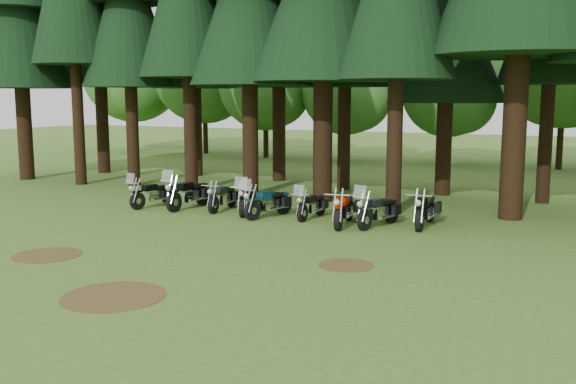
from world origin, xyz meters
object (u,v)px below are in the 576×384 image
motorcycle_2 (223,198)px  motorcycle_3 (247,200)px  motorcycle_8 (425,211)px  motorcycle_5 (312,206)px  motorcycle_0 (153,195)px  motorcycle_4 (268,203)px  motorcycle_6 (344,210)px  motorcycle_1 (188,195)px  motorcycle_7 (378,212)px

motorcycle_2 → motorcycle_3: (1.12, -0.17, 0.03)m
motorcycle_2 → motorcycle_8: bearing=-3.5°
motorcycle_8 → motorcycle_5: bearing=-177.3°
motorcycle_0 → motorcycle_5: (6.37, 0.50, -0.04)m
motorcycle_4 → motorcycle_8: (5.31, 0.79, 0.02)m
motorcycle_0 → motorcycle_6: 7.80m
motorcycle_6 → motorcycle_3: bearing=163.3°
motorcycle_0 → motorcycle_4: 4.92m
motorcycle_4 → motorcycle_5: (1.46, 0.44, -0.06)m
motorcycle_5 → motorcycle_1: bearing=-175.4°
motorcycle_3 → motorcycle_4: motorcycle_3 is taller
motorcycle_1 → motorcycle_3: bearing=5.7°
motorcycle_2 → motorcycle_6: bearing=-13.4°
motorcycle_1 → motorcycle_7: size_ratio=1.09×
motorcycle_1 → motorcycle_4: motorcycle_1 is taller
motorcycle_5 → motorcycle_4: bearing=-161.1°
motorcycle_3 → motorcycle_4: (1.04, -0.32, -0.00)m
motorcycle_5 → motorcycle_6: 1.56m
motorcycle_3 → motorcycle_8: size_ratio=0.92×
motorcycle_3 → motorcycle_8: (6.35, 0.47, 0.02)m
motorcycle_7 → motorcycle_8: motorcycle_7 is taller
motorcycle_4 → motorcycle_7: bearing=16.9°
motorcycle_4 → motorcycle_1: bearing=-168.3°
motorcycle_3 → motorcycle_5: (2.49, 0.11, -0.06)m
motorcycle_1 → motorcycle_6: motorcycle_1 is taller
motorcycle_1 → motorcycle_6: size_ratio=1.03×
motorcycle_0 → motorcycle_4: size_ratio=0.96×
motorcycle_3 → motorcycle_4: size_ratio=0.99×
motorcycle_0 → motorcycle_2: 2.82m
motorcycle_0 → motorcycle_8: size_ratio=0.90×
motorcycle_2 → motorcycle_8: motorcycle_8 is taller
motorcycle_1 → motorcycle_2: motorcycle_1 is taller
motorcycle_3 → motorcycle_7: size_ratio=0.98×
motorcycle_4 → motorcycle_0: bearing=-163.8°
motorcycle_3 → motorcycle_8: motorcycle_3 is taller
motorcycle_1 → motorcycle_5: 4.96m
motorcycle_3 → motorcycle_6: bearing=-26.4°
motorcycle_7 → motorcycle_0: bearing=-164.5°
motorcycle_4 → motorcycle_5: size_ratio=1.12×
motorcycle_1 → motorcycle_6: (6.38, -0.41, -0.02)m
motorcycle_6 → motorcycle_8: motorcycle_8 is taller
motorcycle_2 → motorcycle_5: size_ratio=1.07×
motorcycle_1 → motorcycle_8: bearing=7.1°
motorcycle_1 → motorcycle_7: bearing=2.4°
motorcycle_5 → motorcycle_7: size_ratio=0.88×
motorcycle_0 → motorcycle_1: bearing=23.3°
motorcycle_0 → motorcycle_4: motorcycle_4 is taller
motorcycle_6 → motorcycle_8: bearing=12.4°
motorcycle_1 → motorcycle_0: bearing=-165.2°
motorcycle_0 → motorcycle_8: (10.23, 0.85, 0.05)m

